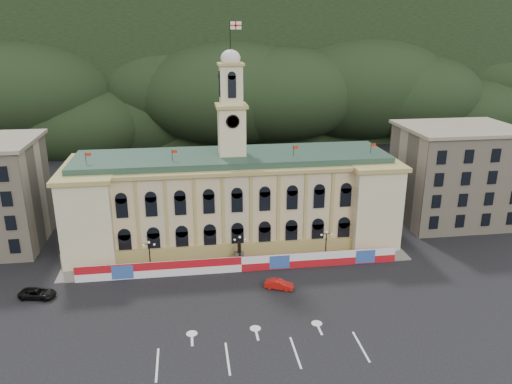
{
  "coord_description": "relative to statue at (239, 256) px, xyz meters",
  "views": [
    {
      "loc": [
        -7.55,
        -54.31,
        36.57
      ],
      "look_at": [
        2.71,
        18.0,
        11.96
      ],
      "focal_mm": 35.0,
      "sensor_mm": 36.0,
      "label": 1
    }
  ],
  "objects": [
    {
      "name": "lane_markings",
      "position": [
        0.0,
        -23.0,
        -1.18
      ],
      "size": [
        26.0,
        10.0,
        0.02
      ],
      "primitive_type": null,
      "color": "white",
      "rests_on": "ground"
    },
    {
      "name": "pavement",
      "position": [
        0.0,
        -0.25,
        -1.11
      ],
      "size": [
        56.0,
        5.5,
        0.16
      ],
      "primitive_type": "cube",
      "color": "slate",
      "rests_on": "ground"
    },
    {
      "name": "city_hall",
      "position": [
        0.0,
        9.63,
        6.66
      ],
      "size": [
        56.2,
        17.6,
        37.1
      ],
      "color": "#CBB992",
      "rests_on": "ground"
    },
    {
      "name": "hoarding_fence",
      "position": [
        0.06,
        -2.93,
        0.06
      ],
      "size": [
        50.0,
        0.44,
        2.5
      ],
      "color": "red",
      "rests_on": "ground"
    },
    {
      "name": "black_suv",
      "position": [
        -29.27,
        -6.83,
        -0.49
      ],
      "size": [
        4.37,
        5.97,
        1.39
      ],
      "primitive_type": "imported",
      "rotation": [
        0.0,
        0.0,
        1.36
      ],
      "color": "black",
      "rests_on": "ground"
    },
    {
      "name": "side_building_right",
      "position": [
        43.0,
        12.93,
        8.14
      ],
      "size": [
        21.0,
        17.0,
        18.6
      ],
      "color": "#B6A78C",
      "rests_on": "ground"
    },
    {
      "name": "ground",
      "position": [
        0.0,
        -18.0,
        -1.19
      ],
      "size": [
        260.0,
        260.0,
        0.0
      ],
      "primitive_type": "plane",
      "color": "black",
      "rests_on": "ground"
    },
    {
      "name": "red_sedan",
      "position": [
        4.82,
        -9.04,
        -0.5
      ],
      "size": [
        4.38,
        5.19,
        1.37
      ],
      "primitive_type": "imported",
      "rotation": [
        0.0,
        0.0,
        1.18
      ],
      "color": "red",
      "rests_on": "ground"
    },
    {
      "name": "lamp_right",
      "position": [
        14.0,
        -1.0,
        1.89
      ],
      "size": [
        1.96,
        0.44,
        5.15
      ],
      "color": "black",
      "rests_on": "ground"
    },
    {
      "name": "hill_ridge",
      "position": [
        0.03,
        103.99,
        18.3
      ],
      "size": [
        230.0,
        80.0,
        64.0
      ],
      "color": "black",
      "rests_on": "ground"
    },
    {
      "name": "statue",
      "position": [
        0.0,
        0.0,
        0.0
      ],
      "size": [
        1.4,
        1.4,
        3.72
      ],
      "color": "#595651",
      "rests_on": "ground"
    },
    {
      "name": "lamp_center",
      "position": [
        0.0,
        -1.0,
        1.89
      ],
      "size": [
        1.96,
        0.44,
        5.15
      ],
      "color": "black",
      "rests_on": "ground"
    },
    {
      "name": "lamp_left",
      "position": [
        -14.0,
        -1.0,
        1.89
      ],
      "size": [
        1.96,
        0.44,
        5.15
      ],
      "color": "black",
      "rests_on": "ground"
    }
  ]
}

